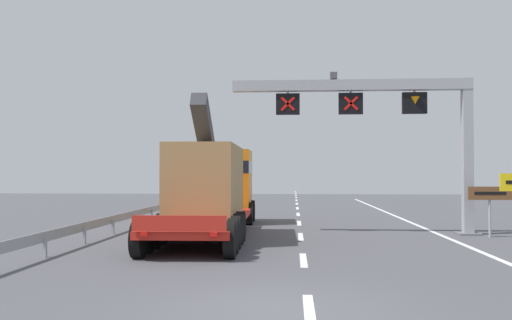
% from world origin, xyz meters
% --- Properties ---
extents(ground, '(112.00, 112.00, 0.00)m').
position_xyz_m(ground, '(0.00, 0.00, 0.00)').
color(ground, '#4C4C51').
extents(lane_markings, '(0.20, 73.01, 0.01)m').
position_xyz_m(lane_markings, '(0.56, 29.21, 0.01)').
color(lane_markings, silver).
rests_on(lane_markings, ground).
extents(edge_line_right, '(0.20, 63.00, 0.01)m').
position_xyz_m(edge_line_right, '(6.20, 12.00, 0.01)').
color(edge_line_right, silver).
rests_on(edge_line_right, ground).
extents(overhead_lane_gantry, '(10.06, 0.90, 6.68)m').
position_xyz_m(overhead_lane_gantry, '(4.05, 12.79, 5.08)').
color(overhead_lane_gantry, '#9EA0A5').
rests_on(overhead_lane_gantry, ground).
extents(heavy_haul_truck_red, '(3.25, 14.11, 5.30)m').
position_xyz_m(heavy_haul_truck_red, '(-3.08, 13.18, 1.99)').
color(heavy_haul_truck_red, red).
rests_on(heavy_haul_truck_red, ground).
extents(tourist_info_sign_brown, '(1.67, 0.15, 1.98)m').
position_xyz_m(tourist_info_sign_brown, '(7.91, 11.85, 1.52)').
color(tourist_info_sign_brown, '#9EA0A5').
rests_on(tourist_info_sign_brown, ground).
extents(guardrail_left, '(0.13, 24.80, 0.76)m').
position_xyz_m(guardrail_left, '(-7.15, 10.40, 0.56)').
color(guardrail_left, '#999EA3').
rests_on(guardrail_left, ground).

